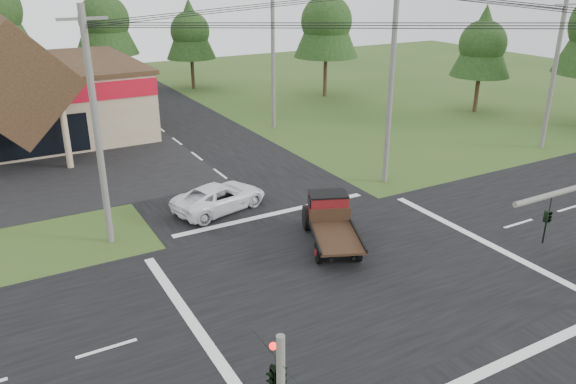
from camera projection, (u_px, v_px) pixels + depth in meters
ground at (353, 274)px, 23.18m from camera, size 120.00×120.00×0.00m
road_ns at (353, 274)px, 23.18m from camera, size 12.00×120.00×0.02m
road_ew at (353, 274)px, 23.17m from camera, size 120.00×12.00×0.02m
traffic_signal_corner at (277, 364)px, 12.53m from camera, size 0.53×2.48×4.40m
utility_pole_nw at (97, 128)px, 24.01m from camera, size 2.00×0.30×10.50m
utility_pole_ne at (391, 82)px, 31.12m from camera, size 2.00×0.30×11.50m
utility_pole_far at (554, 73)px, 37.75m from camera, size 2.00×0.30×10.20m
utility_pole_n at (273, 54)px, 42.51m from camera, size 2.00×0.30×11.20m
tree_row_d at (104, 17)px, 54.44m from camera, size 6.16×6.16×11.11m
tree_row_e at (190, 29)px, 56.97m from camera, size 5.04×5.04×9.09m
tree_side_ne at (327, 19)px, 52.94m from camera, size 6.16×6.16×11.11m
tree_side_e_near at (483, 42)px, 47.37m from camera, size 5.04×5.04×9.09m
antique_flatbed_truck at (332, 224)px, 25.21m from camera, size 3.87×5.60×2.19m
white_pickup at (220, 197)px, 29.15m from camera, size 5.52×3.57×1.41m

